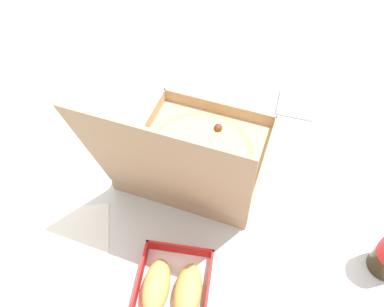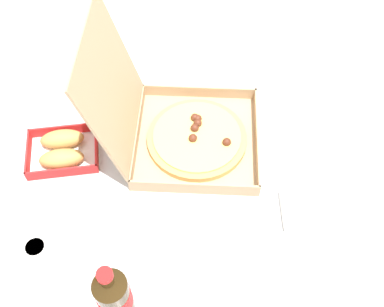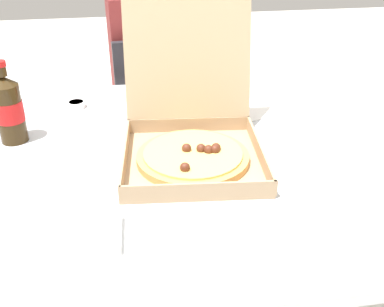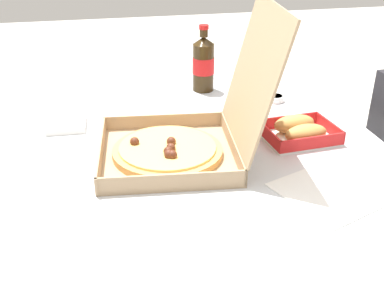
{
  "view_description": "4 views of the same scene",
  "coord_description": "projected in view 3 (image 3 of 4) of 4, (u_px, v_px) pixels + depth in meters",
  "views": [
    {
      "loc": [
        -0.12,
        0.56,
        1.52
      ],
      "look_at": [
        0.03,
        -0.03,
        0.75
      ],
      "focal_mm": 35.84,
      "sensor_mm": 36.0,
      "label": 1
    },
    {
      "loc": [
        -0.75,
        -0.01,
        1.74
      ],
      "look_at": [
        -0.04,
        -0.04,
        0.72
      ],
      "focal_mm": 42.57,
      "sensor_mm": 36.0,
      "label": 2
    },
    {
      "loc": [
        -0.15,
        -1.02,
        1.27
      ],
      "look_at": [
        0.01,
        -0.06,
        0.73
      ],
      "focal_mm": 42.02,
      "sensor_mm": 36.0,
      "label": 3
    },
    {
      "loc": [
        1.08,
        -0.22,
        1.28
      ],
      "look_at": [
        0.03,
        0.0,
        0.72
      ],
      "focal_mm": 44.69,
      "sensor_mm": 36.0,
      "label": 4
    }
  ],
  "objects": [
    {
      "name": "chair",
      "position": [
        157.0,
        113.0,
        1.95
      ],
      "size": [
        0.43,
        0.43,
        0.83
      ],
      "color": "#232328",
      "rests_on": "ground_plane"
    },
    {
      "name": "cola_bottle",
      "position": [
        9.0,
        109.0,
        1.19
      ],
      "size": [
        0.07,
        0.07,
        0.22
      ],
      "color": "#33230F",
      "rests_on": "dining_table"
    },
    {
      "name": "dipping_sauce_cup",
      "position": [
        76.0,
        104.0,
        1.43
      ],
      "size": [
        0.06,
        0.06,
        0.02
      ],
      "color": "white",
      "rests_on": "dining_table"
    },
    {
      "name": "bread_side_box",
      "position": [
        165.0,
        99.0,
        1.43
      ],
      "size": [
        0.17,
        0.2,
        0.06
      ],
      "color": "white",
      "rests_on": "dining_table"
    },
    {
      "name": "dining_table",
      "position": [
        184.0,
        174.0,
        1.21
      ],
      "size": [
        1.22,
        1.06,
        0.7
      ],
      "color": "silver",
      "rests_on": "ground_plane"
    },
    {
      "name": "diner_person",
      "position": [
        153.0,
        63.0,
        1.89
      ],
      "size": [
        0.37,
        0.43,
        1.15
      ],
      "color": "#333847",
      "rests_on": "ground_plane"
    },
    {
      "name": "napkin_pile",
      "position": [
        93.0,
        235.0,
        0.87
      ],
      "size": [
        0.11,
        0.11,
        0.02
      ],
      "primitive_type": "cube",
      "rotation": [
        0.0,
        0.0,
        -0.04
      ],
      "color": "white",
      "rests_on": "dining_table"
    },
    {
      "name": "pizza_box_open",
      "position": [
        192.0,
        136.0,
        1.14
      ],
      "size": [
        0.38,
        0.46,
        0.38
      ],
      "color": "tan",
      "rests_on": "dining_table"
    },
    {
      "name": "paper_menu",
      "position": [
        255.0,
        108.0,
        1.43
      ],
      "size": [
        0.25,
        0.22,
        0.0
      ],
      "primitive_type": "cube",
      "rotation": [
        0.0,
        0.0,
        0.37
      ],
      "color": "white",
      "rests_on": "dining_table"
    }
  ]
}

